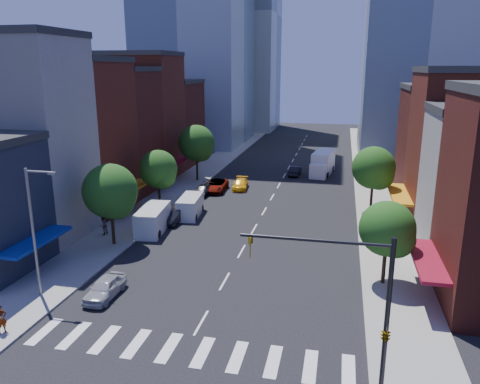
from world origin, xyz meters
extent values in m
plane|color=black|center=(0.00, 0.00, 0.00)|extent=(220.00, 220.00, 0.00)
cube|color=gray|center=(-12.50, 40.00, 0.07)|extent=(5.00, 120.00, 0.15)
cube|color=gray|center=(12.50, 40.00, 0.07)|extent=(5.00, 120.00, 0.15)
cube|color=silver|center=(0.00, -3.00, 0.01)|extent=(19.00, 3.00, 0.01)
cube|color=silver|center=(-21.00, 12.00, 9.00)|extent=(12.00, 8.00, 18.00)
cube|color=maroon|center=(-21.00, 20.50, 8.00)|extent=(12.00, 9.00, 16.00)
cube|color=#4E1913|center=(-21.00, 29.00, 7.50)|extent=(12.00, 8.00, 15.00)
cube|color=maroon|center=(-21.00, 37.50, 8.50)|extent=(12.00, 9.00, 17.00)
cube|color=#4E1913|center=(-21.00, 47.00, 6.50)|extent=(12.00, 10.00, 13.00)
cube|color=maroon|center=(21.00, 24.00, 7.50)|extent=(12.00, 10.00, 15.00)
cube|color=#4E1913|center=(21.00, 34.00, 6.50)|extent=(12.00, 10.00, 13.00)
cube|color=#9EA5AD|center=(-18.00, 95.00, 28.00)|extent=(18.00, 18.00, 56.00)
cylinder|color=black|center=(10.50, -4.50, 4.15)|extent=(0.24, 0.24, 8.00)
cylinder|color=black|center=(7.00, -4.50, 7.75)|extent=(7.00, 0.16, 0.16)
imported|color=gold|center=(4.00, -4.50, 7.15)|extent=(0.22, 0.18, 1.10)
imported|color=gold|center=(10.50, -4.50, 3.35)|extent=(0.48, 2.24, 0.90)
cylinder|color=slate|center=(-12.00, 1.00, 4.65)|extent=(0.20, 0.20, 9.00)
cylinder|color=slate|center=(-11.00, 1.00, 8.95)|extent=(2.00, 0.14, 0.14)
cube|color=slate|center=(-10.10, 1.00, 8.90)|extent=(0.50, 0.25, 0.18)
cylinder|color=black|center=(-11.50, 11.00, 2.11)|extent=(0.28, 0.28, 3.92)
sphere|color=#1B4E16|center=(-11.50, 11.00, 5.05)|extent=(4.80, 4.80, 4.80)
sphere|color=#1B4E16|center=(-10.90, 10.70, 4.35)|extent=(3.36, 3.36, 3.36)
cylinder|color=black|center=(-11.50, 22.00, 1.97)|extent=(0.28, 0.28, 3.64)
sphere|color=#1B4E16|center=(-11.50, 22.00, 4.70)|extent=(4.20, 4.20, 4.20)
sphere|color=#1B4E16|center=(-10.90, 21.70, 4.05)|extent=(2.94, 2.94, 2.94)
cylinder|color=black|center=(-11.50, 36.00, 2.25)|extent=(0.28, 0.28, 4.20)
sphere|color=#1B4E16|center=(-11.50, 36.00, 5.40)|extent=(5.00, 5.00, 5.00)
sphere|color=#1B4E16|center=(-10.90, 35.70, 4.65)|extent=(3.50, 3.50, 3.50)
cylinder|color=black|center=(11.50, 8.00, 1.83)|extent=(0.28, 0.28, 3.36)
sphere|color=#1B4E16|center=(11.50, 8.00, 4.35)|extent=(4.00, 4.00, 4.00)
sphere|color=#1B4E16|center=(12.10, 7.70, 3.75)|extent=(2.80, 2.80, 2.80)
cylinder|color=black|center=(11.50, 26.00, 2.11)|extent=(0.28, 0.28, 3.92)
sphere|color=#1B4E16|center=(11.50, 26.00, 5.05)|extent=(4.60, 4.60, 4.60)
sphere|color=#1B4E16|center=(12.10, 25.70, 4.35)|extent=(3.22, 3.22, 3.22)
imported|color=#ADADB2|center=(-7.50, 1.85, 0.71)|extent=(1.67, 4.14, 1.41)
imported|color=black|center=(-8.47, 18.47, 0.76)|extent=(1.75, 4.65, 1.51)
imported|color=#999999|center=(-7.50, 31.30, 0.75)|extent=(2.71, 5.48, 1.50)
imported|color=black|center=(-8.60, 29.02, 0.64)|extent=(2.08, 4.53, 1.29)
cube|color=silver|center=(-9.50, 15.26, 1.18)|extent=(2.91, 5.86, 2.36)
cube|color=black|center=(-9.24, 13.14, 1.52)|extent=(2.20, 1.37, 1.01)
cylinder|color=black|center=(-10.28, 13.24, 0.39)|extent=(0.38, 0.88, 0.86)
cylinder|color=black|center=(-8.27, 13.48, 0.39)|extent=(0.38, 0.88, 0.86)
cylinder|color=black|center=(-10.73, 17.04, 0.39)|extent=(0.38, 0.88, 0.86)
cylinder|color=black|center=(-8.72, 17.29, 0.39)|extent=(0.38, 0.88, 0.86)
cube|color=silver|center=(-7.50, 20.73, 1.06)|extent=(2.51, 5.21, 2.11)
cube|color=black|center=(-7.31, 18.83, 1.36)|extent=(1.95, 1.19, 0.91)
cylinder|color=black|center=(-8.23, 18.94, 0.35)|extent=(0.33, 0.79, 0.76)
cylinder|color=black|center=(-6.43, 19.12, 0.35)|extent=(0.33, 0.79, 0.76)
cylinder|color=black|center=(-8.57, 22.34, 0.35)|extent=(0.33, 0.79, 0.76)
cylinder|color=black|center=(-6.77, 22.52, 0.35)|extent=(0.33, 0.79, 0.76)
imported|color=#F1AB0C|center=(-4.68, 33.11, 0.65)|extent=(2.26, 4.62, 1.29)
imported|color=black|center=(1.50, 42.57, 0.69)|extent=(1.64, 4.27, 1.39)
imported|color=#999999|center=(6.20, 51.50, 0.74)|extent=(1.82, 4.36, 1.47)
cube|color=silver|center=(5.48, 44.80, 1.68)|extent=(3.36, 7.10, 3.37)
cube|color=silver|center=(4.98, 40.84, 1.16)|extent=(2.53, 2.17, 2.10)
cylinder|color=black|center=(3.94, 41.82, 0.47)|extent=(0.43, 0.98, 0.95)
cylinder|color=black|center=(6.24, 41.53, 0.47)|extent=(0.43, 0.98, 0.95)
cylinder|color=black|center=(4.53, 46.51, 0.47)|extent=(0.43, 0.98, 0.95)
cylinder|color=black|center=(6.83, 46.22, 0.47)|extent=(0.43, 0.98, 0.95)
imported|color=#999999|center=(-11.20, -3.81, 1.03)|extent=(0.71, 0.77, 1.76)
imported|color=#999999|center=(-13.57, 13.01, 1.03)|extent=(0.86, 0.99, 1.76)
camera|label=1|loc=(7.96, -25.04, 15.48)|focal=35.00mm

